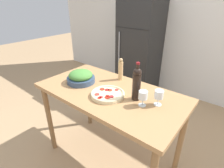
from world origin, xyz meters
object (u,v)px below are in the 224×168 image
refrigerator (140,47)px  salad_bowl (81,77)px  wine_glass_far (159,95)px  wine_bottle (137,83)px  wine_glass_near (143,96)px  pepper_mill (121,69)px  homemade_pizza (108,94)px

refrigerator → salad_bowl: refrigerator is taller
wine_glass_far → salad_bowl: size_ratio=0.46×
wine_bottle → wine_glass_near: 0.13m
wine_glass_near → salad_bowl: bearing=-178.4°
pepper_mill → homemade_pizza: (0.13, -0.37, -0.10)m
pepper_mill → salad_bowl: size_ratio=0.83×
homemade_pizza → pepper_mill: bearing=108.9°
wine_glass_far → salad_bowl: same height
refrigerator → pepper_mill: 1.62m
refrigerator → wine_bottle: bearing=-60.2°
wine_bottle → wine_glass_near: size_ratio=2.55×
refrigerator → salad_bowl: (0.35, -1.80, 0.10)m
refrigerator → wine_glass_far: (1.19, -1.69, 0.14)m
wine_bottle → wine_glass_far: (0.20, 0.04, -0.06)m
wine_bottle → wine_glass_far: size_ratio=2.55×
wine_bottle → pepper_mill: (-0.36, 0.25, -0.04)m
pepper_mill → homemade_pizza: size_ratio=0.79×
wine_glass_near → pepper_mill: (-0.45, 0.30, 0.03)m
pepper_mill → salad_bowl: (-0.29, -0.32, -0.06)m
wine_bottle → wine_glass_far: wine_bottle is taller
wine_glass_far → salad_bowl: 0.85m
refrigerator → wine_glass_far: size_ratio=13.02×
wine_glass_far → homemade_pizza: 0.46m
pepper_mill → homemade_pizza: bearing=-71.1°
refrigerator → homemade_pizza: (0.76, -1.85, 0.06)m
wine_bottle → wine_glass_far: bearing=11.7°
wine_glass_near → wine_glass_far: 0.13m
pepper_mill → homemade_pizza: 0.40m
salad_bowl → homemade_pizza: size_ratio=0.95×
refrigerator → wine_glass_far: 2.07m
refrigerator → homemade_pizza: bearing=-67.6°
refrigerator → wine_glass_far: bearing=-54.9°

